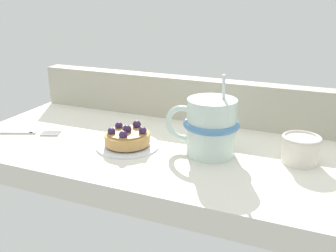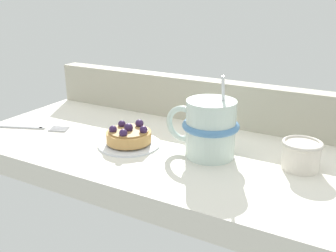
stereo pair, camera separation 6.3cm
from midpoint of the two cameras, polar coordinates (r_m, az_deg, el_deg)
ground_plane at (r=68.88cm, az=-4.63°, el=-4.15°), size 69.27×34.39×3.98cm
window_rail_back at (r=79.81cm, az=0.25°, el=4.21°), size 67.88×3.75×8.86cm
dessert_plate at (r=66.97cm, az=-8.85°, el=-2.90°), size 11.05×11.05×0.69cm
raspberry_tart at (r=66.39cm, az=-8.91°, el=-1.62°), size 7.96×7.96×3.37cm
coffee_mug at (r=61.91cm, az=3.45°, el=-0.12°), size 12.81×9.31×13.67cm
dessert_fork at (r=79.05cm, az=-24.20°, el=-0.90°), size 16.90×7.84×0.60cm
sugar_bowl at (r=62.06cm, az=16.72°, el=-3.35°), size 6.14×6.14×4.48cm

